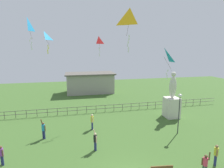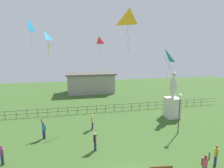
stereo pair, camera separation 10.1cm
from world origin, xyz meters
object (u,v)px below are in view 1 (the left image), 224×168
person_5 (1,154)px  kite_3 (28,26)px  kite_0 (130,19)px  person_3 (92,121)px  lamppost (180,105)px  kite_2 (164,57)px  kite_1 (44,37)px  statue_monument (172,103)px  person_7 (43,129)px  person_4 (95,140)px  person_1 (216,154)px  person_6 (205,164)px  kite_4 (99,41)px

person_5 → kite_3: size_ratio=0.45×
kite_0 → person_3: bearing=118.6°
lamppost → kite_3: (-14.58, 6.10, 7.78)m
kite_2 → kite_3: 14.38m
person_3 → kite_1: size_ratio=0.80×
kite_1 → kite_3: (-1.86, 2.14, 1.26)m
statue_monument → person_5: size_ratio=3.76×
person_7 → kite_0: 12.47m
person_3 → person_4: (-0.19, -4.13, -0.05)m
statue_monument → kite_2: size_ratio=2.20×
lamppost → person_5: lamppost is taller
person_1 → person_6: bearing=-151.8°
person_3 → person_5: size_ratio=1.11×
person_3 → person_6: 10.98m
person_3 → person_7: 4.82m
person_4 → lamppost: bearing=9.0°
person_1 → kite_2: size_ratio=0.61×
person_3 → kite_4: bearing=69.6°
person_3 → kite_4: size_ratio=0.73×
person_3 → kite_0: size_ratio=0.53×
kite_2 → person_3: bearing=146.3°
person_1 → kite_0: (-5.63, 3.42, 9.63)m
kite_0 → kite_2: size_ratio=1.22×
person_7 → person_1: bearing=-28.4°
person_5 → person_6: person_6 is taller
statue_monument → kite_4: size_ratio=2.46×
person_1 → kite_1: kite_1 is taller
lamppost → kite_2: (-2.53, -1.09, 4.67)m
person_5 → kite_3: (0.85, 7.94, 9.94)m
person_3 → kite_0: (2.49, -4.56, 9.57)m
person_7 → kite_0: size_ratio=0.61×
statue_monument → person_6: 11.00m
person_1 → person_6: person_6 is taller
person_1 → kite_3: size_ratio=0.47×
person_7 → person_5: bearing=-123.9°
person_1 → person_5: size_ratio=1.05×
person_7 → kite_1: size_ratio=0.92×
person_4 → person_6: person_6 is taller
person_4 → person_7: 5.46m
statue_monument → person_6: bearing=-109.1°
kite_1 → kite_2: bearing=-26.3°
person_5 → statue_monument: bearing=19.6°
statue_monument → kite_1: kite_1 is taller
lamppost → kite_4: bearing=137.8°
person_5 → kite_2: (12.90, 0.75, 6.83)m
person_6 → kite_4: (-5.17, 12.43, 8.38)m
kite_3 → kite_4: (7.58, 0.26, -1.51)m
person_5 → kite_4: bearing=44.2°
person_5 → kite_1: bearing=65.0°
kite_0 → person_5: bearing=-179.7°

